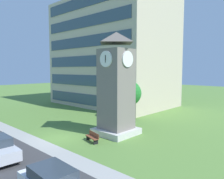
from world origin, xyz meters
The scene contains 6 objects.
ground_plane centered at (0.00, 0.00, 0.00)m, with size 160.00×160.00×0.00m, color #567F38.
kerb_strip centered at (0.00, -2.03, 0.00)m, with size 120.00×1.60×0.01m, color #9E9E99.
office_building centered at (-10.73, 19.08, 9.60)m, with size 21.55×13.81×19.20m.
clock_tower centered at (3.04, 4.90, 4.61)m, with size 3.80×3.80×10.33m.
park_bench centered at (3.14, 1.57, 0.46)m, with size 1.86×0.91×0.88m.
tree_streetside centered at (-0.65, 11.59, 3.41)m, with size 3.37×3.37×5.11m.
Camera 1 is at (17.81, -11.51, 6.62)m, focal length 35.16 mm.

